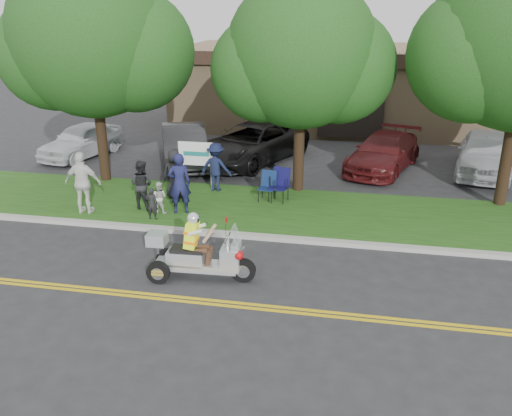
% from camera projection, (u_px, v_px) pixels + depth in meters
% --- Properties ---
extents(ground, '(120.00, 120.00, 0.00)m').
position_uv_depth(ground, '(237.00, 293.00, 12.17)').
color(ground, '#28282B').
rests_on(ground, ground).
extents(centerline_near, '(60.00, 0.10, 0.01)m').
position_uv_depth(centerline_near, '(231.00, 306.00, 11.64)').
color(centerline_near, gold).
rests_on(centerline_near, ground).
extents(centerline_far, '(60.00, 0.10, 0.01)m').
position_uv_depth(centerline_far, '(233.00, 302.00, 11.79)').
color(centerline_far, gold).
rests_on(centerline_far, ground).
extents(curb, '(60.00, 0.25, 0.12)m').
position_uv_depth(curb, '(262.00, 237.00, 14.95)').
color(curb, '#A8A89E').
rests_on(curb, ground).
extents(grass_verge, '(60.00, 4.00, 0.10)m').
position_uv_depth(grass_verge, '(274.00, 210.00, 16.93)').
color(grass_verge, '#1E4512').
rests_on(grass_verge, ground).
extents(commercial_building, '(18.00, 8.20, 4.00)m').
position_uv_depth(commercial_building, '(354.00, 86.00, 28.53)').
color(commercial_building, '#9E7F5B').
rests_on(commercial_building, ground).
extents(tree_left, '(6.62, 5.40, 7.78)m').
position_uv_depth(tree_left, '(94.00, 43.00, 18.06)').
color(tree_left, '#332114').
rests_on(tree_left, ground).
extents(tree_mid, '(5.88, 4.80, 7.05)m').
position_uv_depth(tree_mid, '(303.00, 60.00, 17.14)').
color(tree_mid, '#332114').
rests_on(tree_mid, ground).
extents(business_sign, '(1.25, 0.06, 1.75)m').
position_uv_depth(business_sign, '(197.00, 156.00, 18.30)').
color(business_sign, silver).
rests_on(business_sign, ground).
extents(trike_scooter, '(2.56, 0.87, 1.67)m').
position_uv_depth(trike_scooter, '(196.00, 256.00, 12.62)').
color(trike_scooter, black).
rests_on(trike_scooter, ground).
extents(lawn_chair_a, '(0.57, 0.59, 0.96)m').
position_uv_depth(lawn_chair_a, '(268.00, 184.00, 17.47)').
color(lawn_chair_a, black).
rests_on(lawn_chair_a, grass_verge).
extents(lawn_chair_b, '(0.68, 0.69, 1.07)m').
position_uv_depth(lawn_chair_b, '(280.00, 182.00, 17.42)').
color(lawn_chair_b, black).
rests_on(lawn_chair_b, grass_verge).
extents(spectator_adult_left, '(0.80, 0.66, 1.87)m').
position_uv_depth(spectator_adult_left, '(179.00, 183.00, 16.25)').
color(spectator_adult_left, '#191B47').
rests_on(spectator_adult_left, grass_verge).
extents(spectator_adult_mid, '(0.83, 0.69, 1.54)m').
position_uv_depth(spectator_adult_mid, '(141.00, 185.00, 16.66)').
color(spectator_adult_mid, black).
rests_on(spectator_adult_mid, grass_verge).
extents(spectator_adult_right, '(1.14, 0.53, 1.90)m').
position_uv_depth(spectator_adult_right, '(83.00, 183.00, 16.26)').
color(spectator_adult_right, silver).
rests_on(spectator_adult_right, grass_verge).
extents(spectator_chair_a, '(1.13, 0.74, 1.65)m').
position_uv_depth(spectator_chair_a, '(216.00, 167.00, 18.28)').
color(spectator_chair_a, '#151B3B').
rests_on(spectator_chair_a, grass_verge).
extents(spectator_chair_b, '(0.88, 0.67, 1.62)m').
position_uv_depth(spectator_chair_b, '(175.00, 174.00, 17.60)').
color(spectator_chair_b, black).
rests_on(spectator_chair_b, grass_verge).
extents(child_left, '(0.37, 0.26, 0.97)m').
position_uv_depth(child_left, '(152.00, 204.00, 15.92)').
color(child_left, black).
rests_on(child_left, grass_verge).
extents(child_right, '(0.51, 0.41, 0.99)m').
position_uv_depth(child_right, '(159.00, 197.00, 16.39)').
color(child_right, silver).
rests_on(child_right, grass_verge).
extents(parked_car_far_left, '(2.59, 4.42, 1.41)m').
position_uv_depth(parked_car_far_left, '(82.00, 140.00, 22.76)').
color(parked_car_far_left, silver).
rests_on(parked_car_far_left, ground).
extents(parked_car_left, '(3.31, 5.05, 1.57)m').
position_uv_depth(parked_car_left, '(184.00, 146.00, 21.59)').
color(parked_car_left, '#29292B').
rests_on(parked_car_left, ground).
extents(parked_car_mid, '(4.62, 6.17, 1.56)m').
position_uv_depth(parked_car_mid, '(252.00, 143.00, 21.96)').
color(parked_car_mid, black).
rests_on(parked_car_mid, ground).
extents(parked_car_right, '(3.39, 5.15, 1.39)m').
position_uv_depth(parked_car_right, '(384.00, 152.00, 20.96)').
color(parked_car_right, '#511214').
rests_on(parked_car_right, ground).
extents(parked_car_far_right, '(2.85, 5.06, 1.63)m').
position_uv_depth(parked_car_far_right, '(485.00, 153.00, 20.43)').
color(parked_car_far_right, '#B9BDC1').
rests_on(parked_car_far_right, ground).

